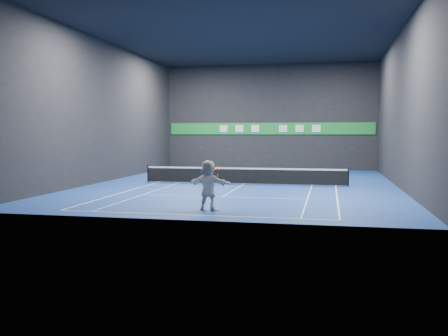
% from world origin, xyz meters
% --- Properties ---
extents(ground, '(26.00, 26.00, 0.00)m').
position_xyz_m(ground, '(0.00, 0.00, 0.00)').
color(ground, navy).
rests_on(ground, ground).
extents(ceiling, '(26.00, 26.00, 0.00)m').
position_xyz_m(ceiling, '(0.00, 0.00, 9.00)').
color(ceiling, black).
rests_on(ceiling, ground).
extents(wall_back, '(18.00, 0.10, 9.00)m').
position_xyz_m(wall_back, '(0.00, 13.00, 4.50)').
color(wall_back, black).
rests_on(wall_back, ground).
extents(wall_front, '(18.00, 0.10, 9.00)m').
position_xyz_m(wall_front, '(0.00, -13.00, 4.50)').
color(wall_front, black).
rests_on(wall_front, ground).
extents(wall_left, '(0.10, 26.00, 9.00)m').
position_xyz_m(wall_left, '(-9.00, 0.00, 4.50)').
color(wall_left, black).
rests_on(wall_left, ground).
extents(wall_right, '(0.10, 26.00, 9.00)m').
position_xyz_m(wall_right, '(9.00, 0.00, 4.50)').
color(wall_right, black).
rests_on(wall_right, ground).
extents(baseline_near, '(10.98, 0.08, 0.01)m').
position_xyz_m(baseline_near, '(0.00, -11.89, 0.00)').
color(baseline_near, white).
rests_on(baseline_near, ground).
extents(baseline_far, '(10.98, 0.08, 0.01)m').
position_xyz_m(baseline_far, '(0.00, 11.89, 0.00)').
color(baseline_far, white).
rests_on(baseline_far, ground).
extents(sideline_doubles_left, '(0.08, 23.78, 0.01)m').
position_xyz_m(sideline_doubles_left, '(-5.49, 0.00, 0.00)').
color(sideline_doubles_left, white).
rests_on(sideline_doubles_left, ground).
extents(sideline_doubles_right, '(0.08, 23.78, 0.01)m').
position_xyz_m(sideline_doubles_right, '(5.49, 0.00, 0.00)').
color(sideline_doubles_right, white).
rests_on(sideline_doubles_right, ground).
extents(sideline_singles_left, '(0.06, 23.78, 0.01)m').
position_xyz_m(sideline_singles_left, '(-4.11, 0.00, 0.00)').
color(sideline_singles_left, white).
rests_on(sideline_singles_left, ground).
extents(sideline_singles_right, '(0.06, 23.78, 0.01)m').
position_xyz_m(sideline_singles_right, '(4.11, 0.00, 0.00)').
color(sideline_singles_right, white).
rests_on(sideline_singles_right, ground).
extents(service_line_near, '(8.23, 0.06, 0.01)m').
position_xyz_m(service_line_near, '(0.00, -6.40, 0.00)').
color(service_line_near, white).
rests_on(service_line_near, ground).
extents(service_line_far, '(8.23, 0.06, 0.01)m').
position_xyz_m(service_line_far, '(0.00, 6.40, 0.00)').
color(service_line_far, white).
rests_on(service_line_far, ground).
extents(center_service_line, '(0.06, 12.80, 0.01)m').
position_xyz_m(center_service_line, '(0.00, 0.00, 0.00)').
color(center_service_line, white).
rests_on(center_service_line, ground).
extents(player, '(1.98, 1.09, 2.03)m').
position_xyz_m(player, '(0.34, -10.57, 1.02)').
color(player, silver).
rests_on(player, ground).
extents(tennis_ball, '(0.07, 0.07, 0.07)m').
position_xyz_m(tennis_ball, '(0.02, -10.60, 2.53)').
color(tennis_ball, '#AFD323').
rests_on(tennis_ball, player).
extents(tennis_net, '(12.50, 0.10, 1.07)m').
position_xyz_m(tennis_net, '(0.00, 0.00, 0.54)').
color(tennis_net, black).
rests_on(tennis_net, ground).
extents(sponsor_banner, '(17.64, 0.11, 1.00)m').
position_xyz_m(sponsor_banner, '(0.00, 12.93, 3.50)').
color(sponsor_banner, '#1F9034').
rests_on(sponsor_banner, wall_back).
extents(tennis_racket, '(0.45, 0.33, 0.58)m').
position_xyz_m(tennis_racket, '(0.69, -10.52, 1.65)').
color(tennis_racket, red).
rests_on(tennis_racket, player).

